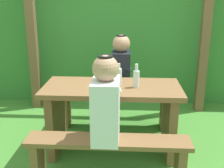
# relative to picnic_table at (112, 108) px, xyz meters

# --- Properties ---
(ground_plane) EXTENTS (12.00, 12.00, 0.00)m
(ground_plane) POSITION_rel_picnic_table_xyz_m (0.00, 0.00, -0.51)
(ground_plane) COLOR #417E2F
(hedge_backdrop) EXTENTS (6.40, 0.65, 1.83)m
(hedge_backdrop) POSITION_rel_picnic_table_xyz_m (0.00, 1.82, 0.41)
(hedge_backdrop) COLOR #367932
(hedge_backdrop) RESTS_ON ground_plane
(pergola_post_left) EXTENTS (0.12, 0.12, 2.06)m
(pergola_post_left) POSITION_rel_picnic_table_xyz_m (-1.21, 1.24, 0.52)
(pergola_post_left) COLOR brown
(pergola_post_left) RESTS_ON ground_plane
(pergola_post_right) EXTENTS (0.12, 0.12, 2.06)m
(pergola_post_right) POSITION_rel_picnic_table_xyz_m (1.21, 1.24, 0.52)
(pergola_post_right) COLOR brown
(pergola_post_right) RESTS_ON ground_plane
(picnic_table) EXTENTS (1.40, 0.64, 0.75)m
(picnic_table) POSITION_rel_picnic_table_xyz_m (0.00, 0.00, 0.00)
(picnic_table) COLOR brown
(picnic_table) RESTS_ON ground_plane
(bench_near) EXTENTS (1.40, 0.24, 0.47)m
(bench_near) POSITION_rel_picnic_table_xyz_m (0.00, -0.60, -0.17)
(bench_near) COLOR brown
(bench_near) RESTS_ON ground_plane
(bench_far) EXTENTS (1.40, 0.24, 0.47)m
(bench_far) POSITION_rel_picnic_table_xyz_m (0.00, 0.60, -0.17)
(bench_far) COLOR brown
(bench_far) RESTS_ON ground_plane
(person_white_shirt) EXTENTS (0.25, 0.35, 0.72)m
(person_white_shirt) POSITION_rel_picnic_table_xyz_m (-0.02, -0.60, 0.29)
(person_white_shirt) COLOR silver
(person_white_shirt) RESTS_ON bench_near
(person_black_coat) EXTENTS (0.25, 0.35, 0.72)m
(person_black_coat) POSITION_rel_picnic_table_xyz_m (0.08, 0.60, 0.29)
(person_black_coat) COLOR black
(person_black_coat) RESTS_ON bench_far
(drinking_glass) EXTENTS (0.08, 0.08, 0.08)m
(drinking_glass) POSITION_rel_picnic_table_xyz_m (-0.11, 0.11, 0.28)
(drinking_glass) COLOR silver
(drinking_glass) RESTS_ON picnic_table
(bottle_left) EXTENTS (0.06, 0.06, 0.24)m
(bottle_left) POSITION_rel_picnic_table_xyz_m (0.24, -0.02, 0.33)
(bottle_left) COLOR silver
(bottle_left) RESTS_ON picnic_table
(bottle_right) EXTENTS (0.06, 0.06, 0.23)m
(bottle_right) POSITION_rel_picnic_table_xyz_m (0.07, 0.04, 0.33)
(bottle_right) COLOR silver
(bottle_right) RESTS_ON picnic_table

